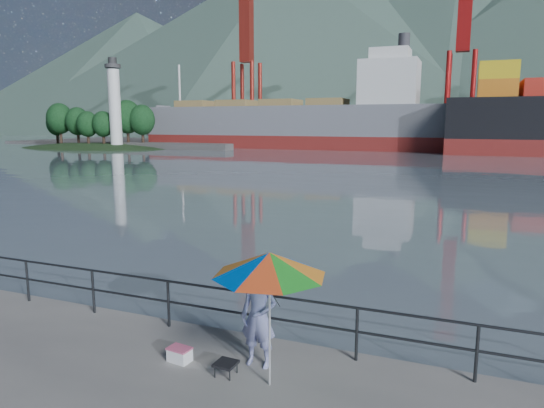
{
  "coord_description": "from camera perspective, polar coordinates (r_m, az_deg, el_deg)",
  "views": [
    {
      "loc": [
        6.63,
        -6.5,
        4.28
      ],
      "look_at": [
        1.63,
        6.0,
        2.0
      ],
      "focal_mm": 32.0,
      "sensor_mm": 36.0,
      "label": 1
    }
  ],
  "objects": [
    {
      "name": "folding_stool",
      "position": [
        8.78,
        -5.44,
        -18.69
      ],
      "size": [
        0.38,
        0.38,
        0.23
      ],
      "color": "black",
      "rests_on": "ground"
    },
    {
      "name": "far_dock",
      "position": [
        99.65,
        23.88,
        6.33
      ],
      "size": [
        200.0,
        40.0,
        0.4
      ],
      "primitive_type": "cube",
      "color": "#514F4C",
      "rests_on": "ground"
    },
    {
      "name": "beach_umbrella",
      "position": [
        7.71,
        -0.29,
        -7.08
      ],
      "size": [
        2.17,
        2.17,
        2.26
      ],
      "color": "white",
      "rests_on": "ground"
    },
    {
      "name": "cooler_bag",
      "position": [
        9.33,
        -10.81,
        -17.08
      ],
      "size": [
        0.43,
        0.32,
        0.23
      ],
      "primitive_type": "cube",
      "rotation": [
        0.0,
        0.0,
        -0.13
      ],
      "color": "white",
      "rests_on": "ground"
    },
    {
      "name": "bulk_carrier",
      "position": [
        85.69,
        3.36,
        9.47
      ],
      "size": [
        53.16,
        9.2,
        14.5
      ],
      "color": "maroon",
      "rests_on": "ground"
    },
    {
      "name": "lighthouse_islet",
      "position": [
        92.21,
        -20.27,
        6.52
      ],
      "size": [
        48.0,
        26.4,
        19.2
      ],
      "color": "#263F1E",
      "rests_on": "ground"
    },
    {
      "name": "guardrail",
      "position": [
        11.19,
        -16.42,
        -10.41
      ],
      "size": [
        22.0,
        0.06,
        1.03
      ],
      "color": "#2D3033",
      "rests_on": "ground"
    },
    {
      "name": "fisherman",
      "position": [
        8.74,
        -1.57,
        -13.13
      ],
      "size": [
        0.66,
        0.44,
        1.8
      ],
      "primitive_type": "imported",
      "rotation": [
        0.0,
        0.0,
        0.01
      ],
      "color": "navy",
      "rests_on": "ground"
    },
    {
      "name": "harbor_water",
      "position": [
        136.73,
        19.18,
        7.28
      ],
      "size": [
        500.0,
        280.0,
        0.0
      ],
      "primitive_type": "cube",
      "color": "slate",
      "rests_on": "ground"
    },
    {
      "name": "fishing_rod",
      "position": [
        10.21,
        -0.08,
        -15.17
      ],
      "size": [
        0.32,
        1.78,
        1.27
      ],
      "primitive_type": "cylinder",
      "rotation": [
        0.96,
        0.0,
        0.17
      ],
      "color": "black",
      "rests_on": "ground"
    }
  ]
}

